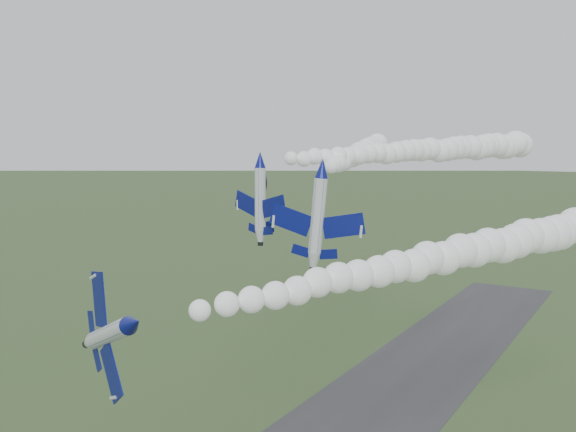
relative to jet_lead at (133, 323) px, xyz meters
name	(u,v)px	position (x,y,z in m)	size (l,w,h in m)	color
jet_lead	(133,323)	(0.00, 0.00, 0.00)	(7.40, 12.54, 10.00)	silver
smoke_trail_jet_lead	(481,248)	(16.28, 37.57, 1.74)	(5.22, 75.53, 5.22)	white
jet_pair_left	(259,159)	(-10.23, 32.83, 11.35)	(10.04, 11.61, 2.93)	silver
smoke_trail_jet_pair_left	(426,150)	(0.45, 64.64, 12.19)	(4.68, 61.19, 4.68)	white
jet_pair_right	(322,168)	(-1.04, 32.14, 10.50)	(11.41, 13.27, 3.39)	silver
smoke_trail_jet_pair_right	(360,153)	(-12.83, 68.45, 11.58)	(4.63, 68.92, 4.63)	white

